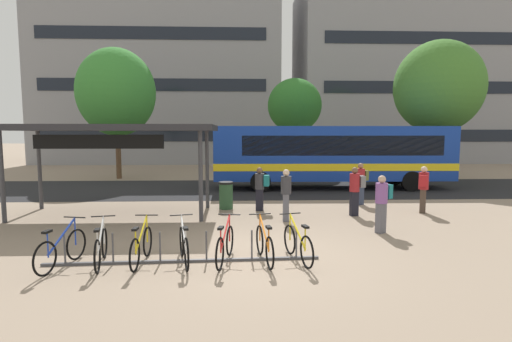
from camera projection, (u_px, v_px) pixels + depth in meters
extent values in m
plane|color=gray|center=(258.00, 257.00, 8.97)|extent=(200.00, 200.00, 0.00)
cube|color=#232326|center=(249.00, 189.00, 20.01)|extent=(80.00, 7.20, 0.01)
cube|color=#14389E|center=(332.00, 153.00, 19.99)|extent=(12.04, 2.75, 2.70)
cube|color=yellow|center=(331.00, 165.00, 20.06)|extent=(12.06, 2.77, 0.36)
cube|color=black|center=(226.00, 131.00, 19.76)|extent=(1.04, 2.31, 0.40)
cube|color=black|center=(216.00, 148.00, 19.83)|extent=(0.12, 2.19, 1.40)
cube|color=black|center=(344.00, 146.00, 18.72)|extent=(9.84, 0.22, 0.97)
cube|color=black|center=(332.00, 144.00, 21.20)|extent=(9.84, 0.22, 0.97)
cylinder|color=black|center=(260.00, 182.00, 18.89)|extent=(1.00, 0.32, 1.00)
cylinder|color=black|center=(259.00, 176.00, 21.19)|extent=(1.00, 0.32, 1.00)
cylinder|color=black|center=(411.00, 181.00, 19.06)|extent=(1.00, 0.32, 1.00)
cylinder|color=black|center=(394.00, 176.00, 21.36)|extent=(1.00, 0.32, 1.00)
cube|color=#47474C|center=(184.00, 261.00, 8.60)|extent=(6.08, 0.34, 0.06)
cylinder|color=#47474C|center=(65.00, 250.00, 8.36)|extent=(0.04, 0.04, 0.70)
cylinder|color=#47474C|center=(113.00, 249.00, 8.44)|extent=(0.04, 0.04, 0.70)
cylinder|color=#47474C|center=(160.00, 248.00, 8.53)|extent=(0.04, 0.04, 0.70)
cylinder|color=#47474C|center=(206.00, 246.00, 8.61)|extent=(0.04, 0.04, 0.70)
cylinder|color=#47474C|center=(252.00, 245.00, 8.69)|extent=(0.04, 0.04, 0.70)
cylinder|color=#47474C|center=(296.00, 244.00, 8.77)|extent=(0.04, 0.04, 0.70)
torus|color=black|center=(76.00, 244.00, 8.77)|extent=(0.18, 0.70, 0.70)
torus|color=black|center=(45.00, 259.00, 7.76)|extent=(0.18, 0.70, 0.70)
cube|color=#1E3DB2|center=(61.00, 236.00, 8.25)|extent=(0.21, 0.91, 0.58)
cylinder|color=#1E3DB2|center=(48.00, 244.00, 7.84)|extent=(0.04, 0.04, 0.55)
cube|color=black|center=(47.00, 232.00, 7.81)|extent=(0.14, 0.24, 0.05)
cylinder|color=#1E3DB2|center=(75.00, 231.00, 8.72)|extent=(0.04, 0.04, 0.65)
cylinder|color=black|center=(75.00, 217.00, 8.68)|extent=(0.52, 0.13, 0.03)
torus|color=black|center=(104.00, 243.00, 8.88)|extent=(0.18, 0.70, 0.70)
torus|color=black|center=(97.00, 257.00, 7.90)|extent=(0.18, 0.70, 0.70)
cube|color=silver|center=(101.00, 235.00, 8.38)|extent=(0.21, 0.91, 0.58)
cylinder|color=silver|center=(98.00, 243.00, 7.97)|extent=(0.04, 0.04, 0.55)
cube|color=black|center=(97.00, 230.00, 7.94)|extent=(0.14, 0.24, 0.05)
cylinder|color=silver|center=(104.00, 230.00, 8.83)|extent=(0.04, 0.04, 0.65)
cylinder|color=black|center=(103.00, 216.00, 8.80)|extent=(0.52, 0.13, 0.03)
torus|color=black|center=(148.00, 241.00, 9.00)|extent=(0.06, 0.70, 0.70)
torus|color=black|center=(135.00, 255.00, 7.99)|extent=(0.06, 0.70, 0.70)
cube|color=yellow|center=(141.00, 234.00, 8.48)|extent=(0.05, 0.92, 0.58)
cylinder|color=yellow|center=(136.00, 241.00, 8.06)|extent=(0.03, 0.03, 0.55)
cube|color=black|center=(135.00, 229.00, 8.03)|extent=(0.10, 0.22, 0.05)
cylinder|color=yellow|center=(147.00, 228.00, 8.95)|extent=(0.03, 0.03, 0.65)
cylinder|color=black|center=(147.00, 215.00, 8.92)|extent=(0.52, 0.04, 0.03)
torus|color=black|center=(182.00, 241.00, 9.01)|extent=(0.21, 0.69, 0.70)
torus|color=black|center=(187.00, 254.00, 8.04)|extent=(0.21, 0.69, 0.70)
cube|color=silver|center=(184.00, 233.00, 8.51)|extent=(0.26, 0.90, 0.58)
cylinder|color=silver|center=(186.00, 241.00, 8.11)|extent=(0.04, 0.04, 0.55)
cube|color=black|center=(186.00, 228.00, 8.08)|extent=(0.15, 0.24, 0.05)
cylinder|color=silver|center=(182.00, 228.00, 8.96)|extent=(0.04, 0.04, 0.65)
cylinder|color=black|center=(181.00, 215.00, 8.93)|extent=(0.51, 0.15, 0.03)
torus|color=black|center=(230.00, 241.00, 9.07)|extent=(0.17, 0.70, 0.70)
torus|color=black|center=(220.00, 254.00, 8.07)|extent=(0.17, 0.70, 0.70)
cube|color=red|center=(225.00, 233.00, 8.56)|extent=(0.19, 0.91, 0.58)
cylinder|color=red|center=(221.00, 240.00, 8.14)|extent=(0.03, 0.03, 0.55)
cube|color=black|center=(221.00, 228.00, 8.11)|extent=(0.14, 0.23, 0.05)
cylinder|color=red|center=(230.00, 228.00, 9.02)|extent=(0.04, 0.04, 0.65)
cylinder|color=black|center=(229.00, 214.00, 8.99)|extent=(0.52, 0.12, 0.03)
torus|color=black|center=(260.00, 240.00, 9.12)|extent=(0.16, 0.70, 0.70)
torus|color=black|center=(270.00, 253.00, 8.13)|extent=(0.16, 0.70, 0.70)
cube|color=orange|center=(264.00, 232.00, 8.61)|extent=(0.18, 0.91, 0.58)
cylinder|color=orange|center=(269.00, 240.00, 8.20)|extent=(0.03, 0.03, 0.55)
cube|color=black|center=(269.00, 227.00, 8.17)|extent=(0.13, 0.23, 0.05)
cylinder|color=orange|center=(260.00, 227.00, 9.07)|extent=(0.04, 0.04, 0.65)
cylinder|color=black|center=(260.00, 214.00, 9.04)|extent=(0.52, 0.11, 0.03)
torus|color=black|center=(290.00, 239.00, 9.17)|extent=(0.21, 0.69, 0.70)
torus|color=black|center=(307.00, 252.00, 8.19)|extent=(0.21, 0.69, 0.70)
cube|color=yellow|center=(298.00, 231.00, 8.67)|extent=(0.25, 0.90, 0.58)
cylinder|color=yellow|center=(305.00, 239.00, 8.26)|extent=(0.04, 0.04, 0.55)
cube|color=black|center=(305.00, 227.00, 8.24)|extent=(0.15, 0.24, 0.05)
cylinder|color=yellow|center=(290.00, 227.00, 9.12)|extent=(0.04, 0.04, 0.65)
cylinder|color=black|center=(290.00, 214.00, 9.09)|extent=(0.51, 0.15, 0.03)
cylinder|color=#38383D|center=(2.00, 177.00, 12.26)|extent=(0.14, 0.14, 2.94)
cylinder|color=#38383D|center=(201.00, 176.00, 12.48)|extent=(0.14, 0.14, 2.94)
cylinder|color=#38383D|center=(40.00, 170.00, 14.54)|extent=(0.14, 0.14, 2.94)
cylinder|color=#38383D|center=(207.00, 170.00, 14.76)|extent=(0.14, 0.14, 2.94)
cube|color=#28282D|center=(112.00, 128.00, 13.36)|extent=(7.10, 3.12, 0.20)
cube|color=black|center=(99.00, 142.00, 12.11)|extent=(4.02, 0.10, 0.44)
cube|color=#47382D|center=(423.00, 201.00, 13.90)|extent=(0.30, 0.32, 0.85)
cylinder|color=maroon|center=(424.00, 181.00, 13.83)|extent=(0.46, 0.46, 0.61)
sphere|color=beige|center=(424.00, 169.00, 13.79)|extent=(0.22, 0.22, 0.22)
cube|color=#B21E23|center=(424.00, 181.00, 13.59)|extent=(0.33, 0.29, 0.40)
cube|color=#565660|center=(286.00, 208.00, 12.58)|extent=(0.23, 0.28, 0.90)
cylinder|color=#333338|center=(286.00, 185.00, 12.51)|extent=(0.38, 0.38, 0.58)
sphere|color=beige|center=(286.00, 173.00, 12.47)|extent=(0.22, 0.22, 0.22)
cube|color=slate|center=(286.00, 183.00, 12.76)|extent=(0.30, 0.21, 0.40)
cube|color=black|center=(260.00, 200.00, 14.31)|extent=(0.30, 0.25, 0.80)
cylinder|color=#333338|center=(260.00, 181.00, 14.24)|extent=(0.40, 0.40, 0.58)
sphere|color=brown|center=(260.00, 170.00, 14.20)|extent=(0.22, 0.22, 0.22)
cube|color=#197075|center=(267.00, 181.00, 14.19)|extent=(0.24, 0.31, 0.40)
cube|color=#565660|center=(381.00, 218.00, 11.11)|extent=(0.33, 0.31, 0.87)
cylinder|color=#7F4C93|center=(382.00, 193.00, 11.04)|extent=(0.47, 0.47, 0.58)
sphere|color=tan|center=(382.00, 179.00, 11.00)|extent=(0.22, 0.22, 0.22)
cube|color=#197075|center=(387.00, 191.00, 11.19)|extent=(0.31, 0.33, 0.40)
cube|color=black|center=(354.00, 204.00, 13.41)|extent=(0.29, 0.24, 0.85)
cylinder|color=maroon|center=(355.00, 183.00, 13.34)|extent=(0.39, 0.39, 0.62)
sphere|color=brown|center=(355.00, 170.00, 13.30)|extent=(0.22, 0.22, 0.22)
cube|color=slate|center=(362.00, 182.00, 13.39)|extent=(0.22, 0.31, 0.40)
cube|color=#2D3851|center=(360.00, 195.00, 15.50)|extent=(0.33, 0.31, 0.82)
cylinder|color=maroon|center=(360.00, 177.00, 15.43)|extent=(0.47, 0.47, 0.64)
sphere|color=#936B4C|center=(361.00, 166.00, 15.39)|extent=(0.22, 0.22, 0.22)
cube|color=#56602D|center=(365.00, 175.00, 15.57)|extent=(0.30, 0.33, 0.40)
cylinder|color=#284C2D|center=(226.00, 196.00, 14.65)|extent=(0.52, 0.52, 0.95)
cylinder|color=black|center=(226.00, 183.00, 14.60)|extent=(0.55, 0.55, 0.08)
cylinder|color=brown|center=(435.00, 153.00, 23.55)|extent=(0.32, 0.32, 3.29)
ellipsoid|color=#427A2D|center=(438.00, 87.00, 23.16)|extent=(5.16, 5.16, 5.47)
cylinder|color=brown|center=(118.00, 154.00, 24.29)|extent=(0.32, 0.32, 3.09)
ellipsoid|color=#388433|center=(116.00, 92.00, 23.91)|extent=(4.77, 4.77, 5.39)
cylinder|color=brown|center=(294.00, 151.00, 27.75)|extent=(0.32, 0.32, 3.20)
ellipsoid|color=#2D7028|center=(295.00, 105.00, 27.44)|extent=(3.81, 3.81, 3.80)
cube|color=gray|center=(166.00, 75.00, 40.10)|extent=(22.78, 12.27, 17.78)
cube|color=black|center=(154.00, 135.00, 34.58)|extent=(20.05, 0.06, 1.10)
cube|color=black|center=(153.00, 85.00, 34.14)|extent=(20.05, 0.06, 1.10)
cube|color=black|center=(152.00, 33.00, 33.71)|extent=(20.05, 0.06, 1.10)
cube|color=gray|center=(419.00, 76.00, 40.23)|extent=(25.16, 10.54, 17.47)
cube|color=black|center=(443.00, 136.00, 35.55)|extent=(22.14, 0.06, 1.10)
cube|color=black|center=(445.00, 87.00, 35.13)|extent=(22.14, 0.06, 1.10)
cube|color=black|center=(447.00, 38.00, 34.70)|extent=(22.14, 0.06, 1.10)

